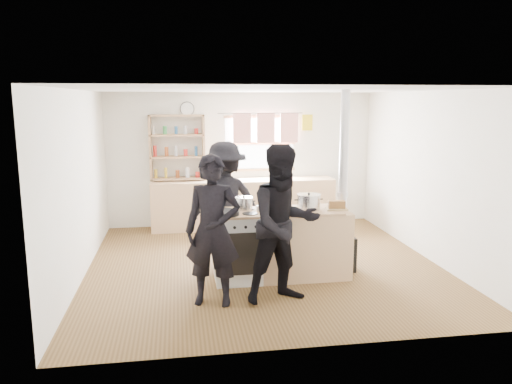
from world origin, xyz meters
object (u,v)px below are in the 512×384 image
Objects in this scene: stockpot_stove at (244,203)px; person_far at (225,202)px; thermos at (287,171)px; person_near_right at (284,224)px; roast_tray at (273,208)px; person_near_left at (213,231)px; cooking_island at (281,244)px; bread_board at (336,206)px; flue_heater at (342,225)px; stockpot_counter at (309,202)px; skillet_greens at (226,213)px.

stockpot_stove is 0.80m from person_far.
person_near_right is at bearing -103.10° from thermos.
roast_tray is 1.08m from person_near_left.
person_far is (-0.53, 1.67, -0.05)m from person_near_right.
person_near_right is (-0.14, -0.77, 0.47)m from cooking_island.
bread_board is 0.44m from flue_heater.
flue_heater is (1.38, 0.04, -0.36)m from stockpot_stove.
person_far is at bearing 138.35° from stockpot_counter.
cooking_island is 0.79× the size of flue_heater.
stockpot_counter is at bearing 172.28° from bread_board.
stockpot_stove is at bearing 165.41° from cooking_island.
bread_board is at bearing -1.51° from roast_tray.
stockpot_counter is 1.02× the size of bread_board.
flue_heater is at bearing 19.72° from stockpot_counter.
stockpot_counter reaches higher than skillet_greens.
bread_board reaches higher than cooking_island.
thermos is at bearing 79.08° from person_near_left.
thermos is 3.87m from person_near_left.
thermos is at bearing 73.74° from roast_tray.
stockpot_counter reaches higher than bread_board.
person_near_left is at bearing 61.42° from person_far.
person_far is (-0.18, 0.77, -0.13)m from stockpot_stove.
bread_board is 1.70m from person_far.
stockpot_counter is at bearing -3.36° from cooking_island.
bread_board is (0.04, -2.84, -0.06)m from thermos.
person_near_right is (0.83, -0.05, 0.05)m from person_near_left.
person_near_left is 1.65m from person_far.
thermos is 1.22× the size of stockpot_stove.
flue_heater reaches higher than roast_tray.
thermos reaches higher than cooking_island.
person_near_left reaches higher than skillet_greens.
person_near_left is (-1.32, -0.71, -0.15)m from stockpot_counter.
person_near_left is at bearing -140.66° from roast_tray.
person_near_left is at bearing -110.57° from skillet_greens.
person_far is at bearing 85.46° from skillet_greens.
flue_heater is at bearing 40.21° from person_near_left.
cooking_island is 4.93× the size of skillet_greens.
person_far is (-0.67, 0.89, 0.42)m from cooking_island.
stockpot_counter is 0.38m from bread_board.
thermos is at bearing 94.43° from flue_heater.
stockpot_counter is at bearing 42.29° from person_near_right.
cooking_island is at bearing 12.22° from skillet_greens.
thermos is 0.11× the size of flue_heater.
bread_board is at bearing 127.16° from person_far.
roast_tray is 1.27× the size of stockpot_counter.
person_near_left is 1.00× the size of person_far.
bread_board is 0.17× the size of person_far.
skillet_greens is 0.23× the size of person_near_left.
bread_board is (1.48, 0.09, 0.02)m from skillet_greens.
person_far is at bearing 126.83° from cooking_island.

